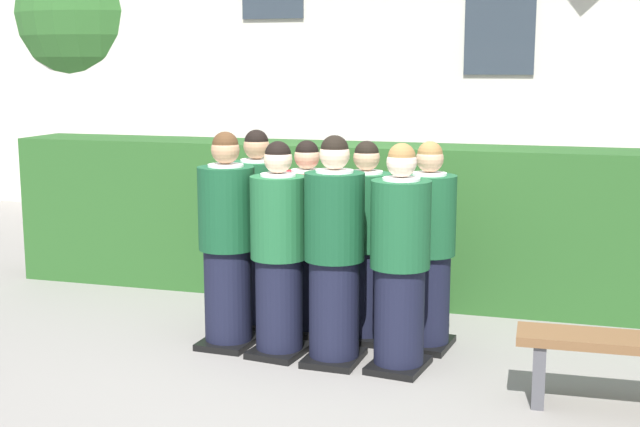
# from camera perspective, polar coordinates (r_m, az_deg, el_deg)

# --- Properties ---
(ground_plane) EXTENTS (60.00, 60.00, 0.00)m
(ground_plane) POSITION_cam_1_polar(r_m,az_deg,el_deg) (6.53, -0.71, -9.52)
(ground_plane) COLOR gray
(student_front_row_0) EXTENTS (0.44, 0.54, 1.68)m
(student_front_row_0) POSITION_cam_1_polar(r_m,az_deg,el_deg) (6.62, -6.22, -2.12)
(student_front_row_0) COLOR black
(student_front_row_0) RESTS_ON ground
(student_front_row_1) EXTENTS (0.43, 0.51, 1.62)m
(student_front_row_1) POSITION_cam_1_polar(r_m,az_deg,el_deg) (6.39, -2.77, -2.76)
(student_front_row_1) COLOR black
(student_front_row_1) RESTS_ON ground
(student_front_row_2) EXTENTS (0.44, 0.53, 1.68)m
(student_front_row_2) POSITION_cam_1_polar(r_m,az_deg,el_deg) (6.21, 0.96, -2.85)
(student_front_row_2) COLOR black
(student_front_row_2) RESTS_ON ground
(student_front_row_3) EXTENTS (0.44, 0.52, 1.64)m
(student_front_row_3) POSITION_cam_1_polar(r_m,az_deg,el_deg) (6.09, 5.36, -3.35)
(student_front_row_3) COLOR black
(student_front_row_3) RESTS_ON ground
(student_rear_row_0) EXTENTS (0.43, 0.53, 1.65)m
(student_rear_row_0) POSITION_cam_1_polar(r_m,az_deg,el_deg) (7.11, -4.19, -1.35)
(student_rear_row_0) COLOR black
(student_rear_row_0) RESTS_ON ground
(student_in_red_blazer) EXTENTS (0.42, 0.52, 1.58)m
(student_in_red_blazer) POSITION_cam_1_polar(r_m,az_deg,el_deg) (6.92, -0.86, -1.94)
(student_in_red_blazer) COLOR black
(student_in_red_blazer) RESTS_ON ground
(student_rear_row_2) EXTENTS (0.41, 0.49, 1.59)m
(student_rear_row_2) POSITION_cam_1_polar(r_m,az_deg,el_deg) (6.76, 3.07, -2.19)
(student_rear_row_2) COLOR black
(student_rear_row_2) RESTS_ON ground
(student_rear_row_3) EXTENTS (0.42, 0.50, 1.61)m
(student_rear_row_3) POSITION_cam_1_polar(r_m,az_deg,el_deg) (6.59, 7.21, -2.50)
(student_rear_row_3) COLOR black
(student_rear_row_3) RESTS_ON ground
(hedge) EXTENTS (7.00, 0.70, 1.45)m
(hedge) POSITION_cam_1_polar(r_m,az_deg,el_deg) (8.01, 3.07, -0.53)
(hedge) COLOR #285623
(hedge) RESTS_ON ground
(school_building_annex) EXTENTS (5.62, 4.69, 5.77)m
(school_building_annex) POSITION_cam_1_polar(r_m,az_deg,el_deg) (13.73, 17.88, 12.74)
(school_building_annex) COLOR beige
(school_building_annex) RESTS_ON ground
(oak_tree_left) EXTENTS (2.71, 2.71, 4.32)m
(oak_tree_left) POSITION_cam_1_polar(r_m,az_deg,el_deg) (14.64, -14.44, 12.68)
(oak_tree_left) COLOR brown
(oak_tree_left) RESTS_ON ground
(wooden_bench) EXTENTS (1.41, 0.41, 0.48)m
(wooden_bench) POSITION_cam_1_polar(r_m,az_deg,el_deg) (5.80, 19.97, -9.01)
(wooden_bench) COLOR brown
(wooden_bench) RESTS_ON ground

